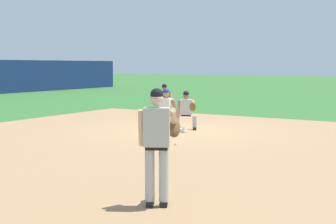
% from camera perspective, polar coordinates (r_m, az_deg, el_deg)
% --- Properties ---
extents(ground_plane, '(160.00, 160.00, 0.00)m').
position_cam_1_polar(ground_plane, '(15.81, 1.49, -2.29)').
color(ground_plane, '#336B2D').
extents(infield_dirt_patch, '(18.00, 18.00, 0.01)m').
position_cam_1_polar(infield_dirt_patch, '(11.61, 0.58, -5.21)').
color(infield_dirt_patch, '#A87F56').
rests_on(infield_dirt_patch, ground).
extents(first_base_bag, '(0.38, 0.38, 0.09)m').
position_cam_1_polar(first_base_bag, '(15.81, 1.49, -2.13)').
color(first_base_bag, white).
rests_on(first_base_bag, ground).
extents(baseball, '(0.07, 0.07, 0.07)m').
position_cam_1_polar(baseball, '(12.98, 0.93, -3.89)').
color(baseball, white).
rests_on(baseball, ground).
extents(pitcher, '(0.83, 0.59, 1.86)m').
position_cam_1_polar(pitcher, '(7.28, -1.24, -3.38)').
color(pitcher, black).
rests_on(pitcher, ground).
extents(first_baseman, '(0.83, 1.00, 1.34)m').
position_cam_1_polar(first_baseman, '(15.90, 2.27, 0.41)').
color(first_baseman, black).
rests_on(first_baseman, ground).
extents(baserunner, '(0.45, 0.60, 1.46)m').
position_cam_1_polar(baserunner, '(15.02, -0.23, 0.33)').
color(baserunner, black).
rests_on(baserunner, ground).
extents(umpire, '(0.63, 0.68, 1.46)m').
position_cam_1_polar(umpire, '(18.84, -0.44, 1.44)').
color(umpire, black).
rests_on(umpire, ground).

